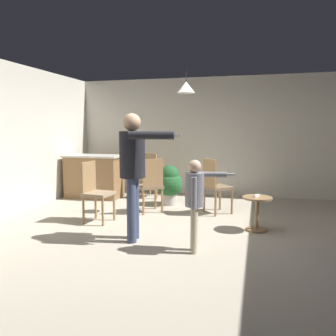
% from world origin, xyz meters
% --- Properties ---
extents(ground, '(7.68, 7.68, 0.00)m').
position_xyz_m(ground, '(0.00, 0.00, 0.00)').
color(ground, '#B2A893').
extents(wall_back, '(6.40, 0.10, 2.70)m').
position_xyz_m(wall_back, '(0.00, 3.20, 1.35)').
color(wall_back, silver).
rests_on(wall_back, ground).
extents(kitchen_counter, '(1.26, 0.66, 0.95)m').
position_xyz_m(kitchen_counter, '(-2.45, 2.16, 0.48)').
color(kitchen_counter, olive).
rests_on(kitchen_counter, ground).
extents(side_table_by_couch, '(0.44, 0.44, 0.52)m').
position_xyz_m(side_table_by_couch, '(1.08, 0.51, 0.33)').
color(side_table_by_couch, '#99754C').
rests_on(side_table_by_couch, ground).
extents(person_adult, '(0.88, 0.50, 1.74)m').
position_xyz_m(person_adult, '(-0.55, -0.38, 1.08)').
color(person_adult, '#384260').
rests_on(person_adult, ground).
extents(person_child, '(0.58, 0.38, 1.16)m').
position_xyz_m(person_child, '(0.34, -0.61, 0.72)').
color(person_child, tan).
rests_on(person_child, ground).
extents(dining_chair_by_counter, '(0.59, 0.59, 1.00)m').
position_xyz_m(dining_chair_by_counter, '(0.34, 1.39, 0.55)').
color(dining_chair_by_counter, '#99754C').
rests_on(dining_chair_by_counter, ground).
extents(dining_chair_near_wall, '(0.49, 0.49, 1.00)m').
position_xyz_m(dining_chair_near_wall, '(-1.21, 2.47, 0.55)').
color(dining_chair_near_wall, '#99754C').
rests_on(dining_chair_near_wall, ground).
extents(dining_chair_centre_back, '(0.59, 0.59, 1.00)m').
position_xyz_m(dining_chair_centre_back, '(-0.80, 1.15, 0.55)').
color(dining_chair_centre_back, '#99754C').
rests_on(dining_chair_centre_back, ground).
extents(dining_chair_spare, '(0.46, 0.46, 1.00)m').
position_xyz_m(dining_chair_spare, '(-1.51, 0.33, 0.55)').
color(dining_chair_spare, '#99754C').
rests_on(dining_chair_spare, ground).
extents(potted_plant_corner, '(0.52, 0.52, 0.80)m').
position_xyz_m(potted_plant_corner, '(-0.64, 1.88, 0.44)').
color(potted_plant_corner, '#B7B2AD').
rests_on(potted_plant_corner, ground).
extents(spare_remote_on_table, '(0.09, 0.13, 0.04)m').
position_xyz_m(spare_remote_on_table, '(1.07, 0.50, 0.54)').
color(spare_remote_on_table, white).
rests_on(spare_remote_on_table, side_table_by_couch).
extents(ceiling_light_pendant, '(0.32, 0.32, 0.55)m').
position_xyz_m(ceiling_light_pendant, '(-0.17, 1.23, 2.25)').
color(ceiling_light_pendant, silver).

